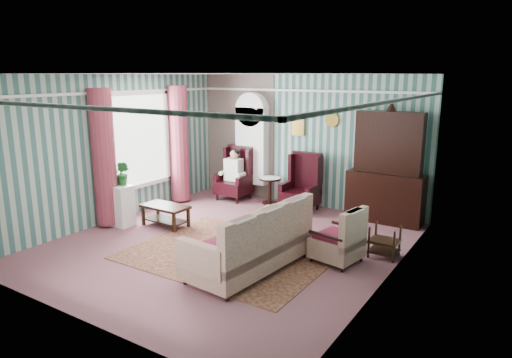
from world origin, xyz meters
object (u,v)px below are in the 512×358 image
Objects in this scene: sofa at (249,236)px; wingback_right at (300,183)px; bookcase at (252,151)px; round_side_table at (270,191)px; floral_armchair at (337,233)px; dresser_hutch at (387,164)px; coffee_table at (166,216)px; wingback_left at (234,174)px; nest_table at (384,241)px; seated_woman at (234,175)px; plant_stand at (119,205)px.

wingback_right is at bearing 19.09° from sofa.
sofa is at bearing -57.54° from bookcase.
floral_armchair is at bearing -41.50° from round_side_table.
dresser_hutch reaches higher than coffee_table.
dresser_hutch is 1.89× the size of wingback_left.
bookcase is at bearing 159.73° from round_side_table.
dresser_hutch is 4.37× the size of nest_table.
dresser_hutch reaches higher than bookcase.
wingback_left is at bearing 68.47° from floral_armchair.
plant_stand is at bearing -106.22° from seated_woman.
wingback_right is (1.75, 0.00, 0.00)m from wingback_left.
wingback_left is at bearing 0.00° from seated_woman.
seated_woman is (0.00, 0.00, -0.04)m from wingback_left.
wingback_right is at bearing 0.00° from seated_woman.
wingback_right is at bearing 49.18° from floral_armchair.
wingback_left is 1.06× the size of seated_woman.
nest_table is at bearing 13.84° from plant_stand.
floral_armchair is (0.00, -2.42, -0.70)m from dresser_hutch.
round_side_table is 3.67m from sofa.
seated_woman is 4.11m from floral_armchair.
sofa is 2.26× the size of coffee_table.
seated_woman is (-3.50, -0.27, -0.59)m from dresser_hutch.
coffee_table is (-3.49, -2.59, -0.97)m from dresser_hutch.
nest_table is 0.58× the size of coffee_table.
floral_armchair is at bearing 2.75° from coffee_table.
dresser_hutch reaches higher than nest_table.
nest_table is (2.32, -1.55, -0.35)m from wingback_right.
dresser_hutch is at bearing 8.77° from wingback_right.
bookcase reaches higher than wingback_right.
wingback_right is 1.30× the size of floral_armchair.
bookcase is 2.87m from coffee_table.
wingback_right reaches higher than coffee_table.
wingback_left is 1.56× the size of plant_stand.
wingback_right is 2.81m from nest_table.
plant_stand is 3.33m from sofa.
plant_stand is 0.94m from coffee_table.
dresser_hutch reaches higher than seated_woman.
seated_woman is at bearing 44.15° from sofa.
sofa reaches higher than coffee_table.
sofa is at bearing -6.86° from plant_stand.
wingback_left is 1.00× the size of wingback_right.
seated_woman is at bearing 0.00° from wingback_left.
round_side_table is at bearing 70.17° from coffee_table.
sofa is at bearing -64.11° from round_side_table.
wingback_left reaches higher than sofa.
round_side_table is 0.28× the size of sofa.
dresser_hutch is 2.46× the size of floral_armchair.
dresser_hutch reaches higher than wingback_right.
dresser_hutch reaches higher than wingback_left.
round_side_table is (0.65, -0.24, -0.82)m from bookcase.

